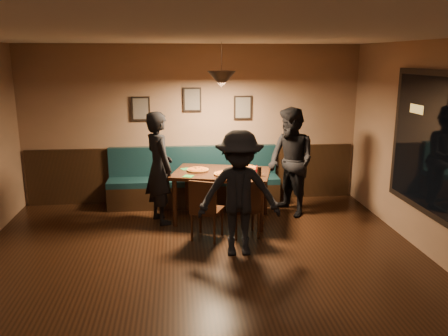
{
  "coord_description": "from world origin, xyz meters",
  "views": [
    {
      "loc": [
        -0.28,
        -4.67,
        2.59
      ],
      "look_at": [
        0.41,
        2.02,
        0.95
      ],
      "focal_mm": 36.88,
      "sensor_mm": 36.0,
      "label": 1
    }
  ],
  "objects_px": {
    "diner_right": "(291,162)",
    "soda_glass": "(259,171)",
    "chair_near_left": "(207,209)",
    "tabasco_bottle": "(257,169)",
    "chair_near_right": "(245,207)",
    "dining_table": "(222,196)",
    "diner_left": "(159,168)",
    "booth_bench": "(194,178)",
    "diner_front": "(239,194)"
  },
  "relations": [
    {
      "from": "chair_near_right",
      "to": "soda_glass",
      "type": "relative_size",
      "value": 6.02
    },
    {
      "from": "dining_table",
      "to": "chair_near_right",
      "type": "xyz_separation_m",
      "value": [
        0.27,
        -0.71,
        0.03
      ]
    },
    {
      "from": "diner_right",
      "to": "booth_bench",
      "type": "bearing_deg",
      "value": -137.12
    },
    {
      "from": "diner_front",
      "to": "soda_glass",
      "type": "xyz_separation_m",
      "value": [
        0.45,
        1.01,
        0.04
      ]
    },
    {
      "from": "diner_right",
      "to": "soda_glass",
      "type": "distance_m",
      "value": 0.78
    },
    {
      "from": "tabasco_bottle",
      "to": "soda_glass",
      "type": "bearing_deg",
      "value": -90.58
    },
    {
      "from": "tabasco_bottle",
      "to": "chair_near_right",
      "type": "bearing_deg",
      "value": -114.41
    },
    {
      "from": "booth_bench",
      "to": "diner_left",
      "type": "xyz_separation_m",
      "value": [
        -0.57,
        -0.81,
        0.39
      ]
    },
    {
      "from": "booth_bench",
      "to": "tabasco_bottle",
      "type": "distance_m",
      "value": 1.38
    },
    {
      "from": "booth_bench",
      "to": "tabasco_bottle",
      "type": "height_order",
      "value": "booth_bench"
    },
    {
      "from": "booth_bench",
      "to": "diner_front",
      "type": "relative_size",
      "value": 1.79
    },
    {
      "from": "chair_near_right",
      "to": "diner_right",
      "type": "relative_size",
      "value": 0.49
    },
    {
      "from": "dining_table",
      "to": "chair_near_left",
      "type": "distance_m",
      "value": 0.82
    },
    {
      "from": "chair_near_right",
      "to": "tabasco_bottle",
      "type": "bearing_deg",
      "value": 60.33
    },
    {
      "from": "diner_left",
      "to": "diner_right",
      "type": "relative_size",
      "value": 0.99
    },
    {
      "from": "diner_left",
      "to": "soda_glass",
      "type": "bearing_deg",
      "value": -126.98
    },
    {
      "from": "diner_right",
      "to": "chair_near_right",
      "type": "bearing_deg",
      "value": -69.75
    },
    {
      "from": "booth_bench",
      "to": "tabasco_bottle",
      "type": "xyz_separation_m",
      "value": [
        0.96,
        -0.92,
        0.36
      ]
    },
    {
      "from": "chair_near_right",
      "to": "diner_front",
      "type": "distance_m",
      "value": 0.75
    },
    {
      "from": "diner_front",
      "to": "soda_glass",
      "type": "relative_size",
      "value": 11.57
    },
    {
      "from": "booth_bench",
      "to": "chair_near_right",
      "type": "distance_m",
      "value": 1.68
    },
    {
      "from": "chair_near_left",
      "to": "tabasco_bottle",
      "type": "distance_m",
      "value": 1.14
    },
    {
      "from": "booth_bench",
      "to": "dining_table",
      "type": "distance_m",
      "value": 0.93
    },
    {
      "from": "booth_bench",
      "to": "dining_table",
      "type": "height_order",
      "value": "booth_bench"
    },
    {
      "from": "chair_near_left",
      "to": "diner_front",
      "type": "distance_m",
      "value": 0.79
    },
    {
      "from": "dining_table",
      "to": "diner_left",
      "type": "xyz_separation_m",
      "value": [
        -0.98,
        0.02,
        0.49
      ]
    },
    {
      "from": "chair_near_right",
      "to": "diner_right",
      "type": "height_order",
      "value": "diner_right"
    },
    {
      "from": "chair_near_right",
      "to": "diner_left",
      "type": "distance_m",
      "value": 1.52
    },
    {
      "from": "dining_table",
      "to": "soda_glass",
      "type": "xyz_separation_m",
      "value": [
        0.55,
        -0.31,
        0.47
      ]
    },
    {
      "from": "diner_front",
      "to": "tabasco_bottle",
      "type": "height_order",
      "value": "diner_front"
    },
    {
      "from": "chair_near_left",
      "to": "soda_glass",
      "type": "bearing_deg",
      "value": 52.22
    },
    {
      "from": "booth_bench",
      "to": "diner_front",
      "type": "xyz_separation_m",
      "value": [
        0.51,
        -2.16,
        0.34
      ]
    },
    {
      "from": "diner_right",
      "to": "diner_left",
      "type": "bearing_deg",
      "value": -110.37
    },
    {
      "from": "booth_bench",
      "to": "diner_front",
      "type": "height_order",
      "value": "diner_front"
    },
    {
      "from": "diner_left",
      "to": "soda_glass",
      "type": "height_order",
      "value": "diner_left"
    },
    {
      "from": "dining_table",
      "to": "chair_near_right",
      "type": "distance_m",
      "value": 0.76
    },
    {
      "from": "diner_left",
      "to": "tabasco_bottle",
      "type": "relative_size",
      "value": 14.81
    },
    {
      "from": "dining_table",
      "to": "diner_right",
      "type": "relative_size",
      "value": 0.84
    },
    {
      "from": "booth_bench",
      "to": "chair_near_left",
      "type": "height_order",
      "value": "booth_bench"
    },
    {
      "from": "diner_left",
      "to": "tabasco_bottle",
      "type": "bearing_deg",
      "value": -118.98
    },
    {
      "from": "booth_bench",
      "to": "dining_table",
      "type": "bearing_deg",
      "value": -63.47
    },
    {
      "from": "booth_bench",
      "to": "diner_right",
      "type": "bearing_deg",
      "value": -22.84
    },
    {
      "from": "diner_front",
      "to": "diner_left",
      "type": "bearing_deg",
      "value": 131.54
    },
    {
      "from": "tabasco_bottle",
      "to": "booth_bench",
      "type": "bearing_deg",
      "value": 136.16
    },
    {
      "from": "soda_glass",
      "to": "chair_near_left",
      "type": "bearing_deg",
      "value": -151.83
    },
    {
      "from": "booth_bench",
      "to": "diner_left",
      "type": "relative_size",
      "value": 1.69
    },
    {
      "from": "dining_table",
      "to": "diner_front",
      "type": "xyz_separation_m",
      "value": [
        0.1,
        -1.33,
        0.44
      ]
    },
    {
      "from": "tabasco_bottle",
      "to": "dining_table",
      "type": "bearing_deg",
      "value": 170.03
    },
    {
      "from": "diner_left",
      "to": "diner_front",
      "type": "bearing_deg",
      "value": -165.94
    },
    {
      "from": "diner_front",
      "to": "tabasco_bottle",
      "type": "relative_size",
      "value": 13.99
    }
  ]
}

